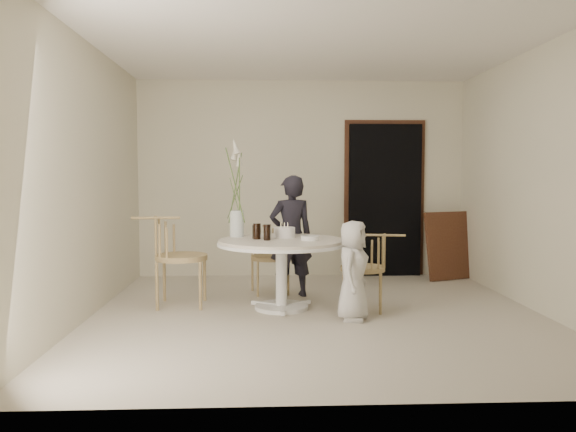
{
  "coord_description": "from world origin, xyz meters",
  "views": [
    {
      "loc": [
        -0.54,
        -5.53,
        1.38
      ],
      "look_at": [
        -0.28,
        0.3,
        0.97
      ],
      "focal_mm": 35.0,
      "sensor_mm": 36.0,
      "label": 1
    }
  ],
  "objects_px": {
    "chair_far": "(268,250)",
    "boy": "(353,270)",
    "chair_right": "(374,260)",
    "flower_vase": "(237,202)",
    "table": "(281,250)",
    "girl": "(291,236)",
    "chair_left": "(168,248)",
    "birthday_cake": "(284,232)"
  },
  "relations": [
    {
      "from": "flower_vase",
      "to": "girl",
      "type": "bearing_deg",
      "value": 28.6
    },
    {
      "from": "chair_left",
      "to": "flower_vase",
      "type": "height_order",
      "value": "flower_vase"
    },
    {
      "from": "chair_left",
      "to": "boy",
      "type": "xyz_separation_m",
      "value": [
        1.87,
        -0.68,
        -0.14
      ]
    },
    {
      "from": "chair_far",
      "to": "flower_vase",
      "type": "height_order",
      "value": "flower_vase"
    },
    {
      "from": "table",
      "to": "boy",
      "type": "height_order",
      "value": "boy"
    },
    {
      "from": "chair_left",
      "to": "girl",
      "type": "distance_m",
      "value": 1.39
    },
    {
      "from": "chair_right",
      "to": "chair_left",
      "type": "relative_size",
      "value": 0.83
    },
    {
      "from": "chair_far",
      "to": "boy",
      "type": "distance_m",
      "value": 1.61
    },
    {
      "from": "table",
      "to": "boy",
      "type": "bearing_deg",
      "value": -35.78
    },
    {
      "from": "chair_far",
      "to": "chair_right",
      "type": "xyz_separation_m",
      "value": [
        1.08,
        -1.01,
        0.01
      ]
    },
    {
      "from": "chair_left",
      "to": "birthday_cake",
      "type": "xyz_separation_m",
      "value": [
        1.23,
        -0.03,
        0.16
      ]
    },
    {
      "from": "girl",
      "to": "birthday_cake",
      "type": "bearing_deg",
      "value": 65.15
    },
    {
      "from": "table",
      "to": "girl",
      "type": "xyz_separation_m",
      "value": [
        0.13,
        0.61,
        0.08
      ]
    },
    {
      "from": "table",
      "to": "birthday_cake",
      "type": "relative_size",
      "value": 5.79
    },
    {
      "from": "table",
      "to": "chair_left",
      "type": "bearing_deg",
      "value": 170.66
    },
    {
      "from": "chair_far",
      "to": "birthday_cake",
      "type": "relative_size",
      "value": 3.4
    },
    {
      "from": "chair_far",
      "to": "chair_right",
      "type": "distance_m",
      "value": 1.48
    },
    {
      "from": "birthday_cake",
      "to": "chair_far",
      "type": "bearing_deg",
      "value": 102.71
    },
    {
      "from": "boy",
      "to": "chair_left",
      "type": "bearing_deg",
      "value": 91.85
    },
    {
      "from": "table",
      "to": "girl",
      "type": "bearing_deg",
      "value": 77.99
    },
    {
      "from": "boy",
      "to": "flower_vase",
      "type": "relative_size",
      "value": 0.9
    },
    {
      "from": "girl",
      "to": "birthday_cake",
      "type": "height_order",
      "value": "girl"
    },
    {
      "from": "table",
      "to": "birthday_cake",
      "type": "distance_m",
      "value": 0.24
    },
    {
      "from": "girl",
      "to": "boy",
      "type": "height_order",
      "value": "girl"
    },
    {
      "from": "table",
      "to": "chair_far",
      "type": "xyz_separation_m",
      "value": [
        -0.13,
        0.91,
        -0.11
      ]
    },
    {
      "from": "flower_vase",
      "to": "chair_far",
      "type": "bearing_deg",
      "value": 61.72
    },
    {
      "from": "boy",
      "to": "flower_vase",
      "type": "xyz_separation_m",
      "value": [
        -1.14,
        0.76,
        0.63
      ]
    },
    {
      "from": "table",
      "to": "girl",
      "type": "relative_size",
      "value": 0.95
    },
    {
      "from": "chair_left",
      "to": "birthday_cake",
      "type": "bearing_deg",
      "value": -91.7
    },
    {
      "from": "table",
      "to": "chair_right",
      "type": "relative_size",
      "value": 1.67
    },
    {
      "from": "chair_right",
      "to": "flower_vase",
      "type": "relative_size",
      "value": 0.75
    },
    {
      "from": "table",
      "to": "chair_left",
      "type": "distance_m",
      "value": 1.21
    },
    {
      "from": "chair_left",
      "to": "girl",
      "type": "height_order",
      "value": "girl"
    },
    {
      "from": "chair_right",
      "to": "flower_vase",
      "type": "bearing_deg",
      "value": -93.39
    },
    {
      "from": "table",
      "to": "boy",
      "type": "distance_m",
      "value": 0.84
    },
    {
      "from": "chair_right",
      "to": "boy",
      "type": "height_order",
      "value": "boy"
    },
    {
      "from": "table",
      "to": "chair_left",
      "type": "height_order",
      "value": "chair_left"
    },
    {
      "from": "table",
      "to": "flower_vase",
      "type": "height_order",
      "value": "flower_vase"
    },
    {
      "from": "girl",
      "to": "flower_vase",
      "type": "bearing_deg",
      "value": 15.61
    },
    {
      "from": "chair_right",
      "to": "girl",
      "type": "xyz_separation_m",
      "value": [
        -0.82,
        0.7,
        0.18
      ]
    },
    {
      "from": "table",
      "to": "boy",
      "type": "xyz_separation_m",
      "value": [
        0.67,
        -0.48,
        -0.14
      ]
    },
    {
      "from": "chair_far",
      "to": "birthday_cake",
      "type": "bearing_deg",
      "value": -88.32
    }
  ]
}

